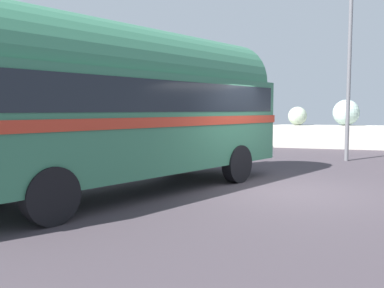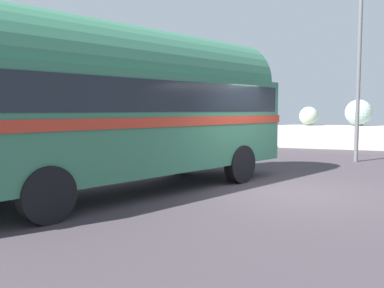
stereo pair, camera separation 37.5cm
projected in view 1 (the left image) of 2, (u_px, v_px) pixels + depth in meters
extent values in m
cube|color=#3B343A|center=(280.00, 191.00, 9.52)|extent=(32.00, 26.00, 0.02)
cube|color=#AFAA9F|center=(302.00, 136.00, 20.71)|extent=(31.36, 1.80, 1.10)
sphere|color=#AAA59F|center=(83.00, 111.00, 24.65)|extent=(1.37, 1.37, 1.37)
cube|color=#B09AAD|center=(116.00, 114.00, 23.16)|extent=(1.36, 1.33, 1.13)
cube|color=#ACB5A3|center=(162.00, 113.00, 22.97)|extent=(1.49, 1.52, 1.20)
sphere|color=#AFAF9B|center=(192.00, 116.00, 22.05)|extent=(0.93, 0.93, 0.93)
cube|color=#A1B39E|center=(246.00, 112.00, 21.03)|extent=(1.71, 1.67, 1.37)
sphere|color=#A4B69B|center=(297.00, 116.00, 20.71)|extent=(0.93, 0.93, 0.93)
sphere|color=#9EB8AC|center=(346.00, 113.00, 20.38)|extent=(1.27, 1.27, 1.27)
cylinder|color=black|center=(175.00, 157.00, 11.97)|extent=(0.65, 0.99, 0.96)
cylinder|color=black|center=(237.00, 164.00, 10.52)|extent=(0.65, 0.99, 0.96)
cylinder|color=black|center=(51.00, 196.00, 6.61)|extent=(0.65, 0.99, 0.96)
cube|color=#316C50|center=(130.00, 123.00, 9.20)|extent=(5.61, 8.65, 2.10)
cylinder|color=#316C50|center=(129.00, 76.00, 9.11)|extent=(5.29, 8.26, 2.20)
cube|color=#B63421|center=(130.00, 121.00, 9.19)|extent=(5.69, 8.75, 0.20)
cube|color=black|center=(129.00, 97.00, 9.15)|extent=(5.51, 8.36, 0.64)
cube|color=silver|center=(239.00, 149.00, 12.48)|extent=(2.15, 1.07, 0.28)
cylinder|color=#5B5B60|center=(349.00, 73.00, 14.78)|extent=(0.14, 0.14, 6.37)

